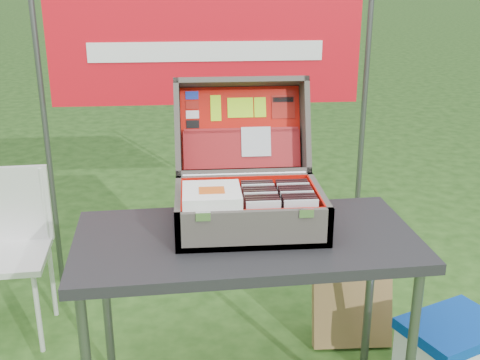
{
  "coord_description": "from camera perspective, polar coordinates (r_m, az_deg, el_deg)",
  "views": [
    {
      "loc": [
        -0.09,
        -2.03,
        1.71
      ],
      "look_at": [
        0.09,
        0.1,
        0.95
      ],
      "focal_mm": 45.0,
      "sensor_mm": 36.0,
      "label": 1
    }
  ],
  "objects": [
    {
      "name": "banner_text",
      "position": [
        3.14,
        -3.22,
        12.07
      ],
      "size": [
        1.2,
        0.0,
        0.1
      ],
      "primitive_type": "cube",
      "color": "white",
      "rests_on": "banner"
    },
    {
      "name": "cd_right_3",
      "position": [
        2.18,
        5.48,
        -2.99
      ],
      "size": [
        0.12,
        0.01,
        0.14
      ],
      "primitive_type": "cube",
      "color": "black",
      "rests_on": "suitcase_liner_floor"
    },
    {
      "name": "chair",
      "position": [
        3.06,
        -21.21,
        -7.08
      ],
      "size": [
        0.39,
        0.43,
        0.81
      ],
      "primitive_type": null,
      "rotation": [
        0.0,
        0.0,
        0.06
      ],
      "color": "silver",
      "rests_on": "ground"
    },
    {
      "name": "suitcase_liner_floor",
      "position": [
        2.26,
        0.88,
        -4.01
      ],
      "size": [
        0.5,
        0.35,
        0.01
      ],
      "primitive_type": "cube",
      "color": "red",
      "rests_on": "suitcase_base_bottom"
    },
    {
      "name": "songbook_graphic",
      "position": [
        2.11,
        -2.7,
        -0.97
      ],
      "size": [
        0.09,
        0.07,
        0.0
      ],
      "primitive_type": "cube",
      "color": "#D85919",
      "rests_on": "songbook_7"
    },
    {
      "name": "cd_left_0",
      "position": [
        2.1,
        2.23,
        -3.79
      ],
      "size": [
        0.12,
        0.01,
        0.14
      ],
      "primitive_type": "cube",
      "color": "silver",
      "rests_on": "suitcase_liner_floor"
    },
    {
      "name": "cd_right_7",
      "position": [
        2.25,
        5.1,
        -2.15
      ],
      "size": [
        0.12,
        0.01,
        0.14
      ],
      "primitive_type": "cube",
      "color": "black",
      "rests_on": "suitcase_liner_floor"
    },
    {
      "name": "cd_left_2",
      "position": [
        2.14,
        2.09,
        -3.33
      ],
      "size": [
        0.12,
        0.01,
        0.14
      ],
      "primitive_type": "cube",
      "color": "black",
      "rests_on": "suitcase_liner_floor"
    },
    {
      "name": "cooler_lid",
      "position": [
        2.66,
        19.68,
        -13.08
      ],
      "size": [
        0.48,
        0.43,
        0.05
      ],
      "primitive_type": "cube",
      "rotation": [
        0.0,
        0.0,
        0.41
      ],
      "color": "#063A9F",
      "rests_on": "cooler_body"
    },
    {
      "name": "cd_right_0",
      "position": [
        2.12,
        5.78,
        -3.65
      ],
      "size": [
        0.12,
        0.01,
        0.14
      ],
      "primitive_type": "cube",
      "color": "silver",
      "rests_on": "suitcase_liner_floor"
    },
    {
      "name": "suitcase_base_wall_back",
      "position": [
        2.41,
        0.46,
        -1.19
      ],
      "size": [
        0.55,
        0.02,
        0.15
      ],
      "primitive_type": "cube",
      "color": "#5B544C",
      "rests_on": "table_top"
    },
    {
      "name": "banner",
      "position": [
        3.15,
        -3.23,
        12.1
      ],
      "size": [
        1.6,
        0.02,
        0.55
      ],
      "primitive_type": "cube",
      "color": "red",
      "rests_on": "banner_post_left"
    },
    {
      "name": "lid_sticker_cc_b",
      "position": [
        2.52,
        -4.55,
        7.11
      ],
      "size": [
        0.05,
        0.01,
        0.03
      ],
      "primitive_type": "cube",
      "rotation": [
        -1.91,
        0.0,
        0.0
      ],
      "color": "#9C150D",
      "rests_on": "suitcase_lid_liner"
    },
    {
      "name": "cd_left_6",
      "position": [
        2.22,
        1.83,
        -2.47
      ],
      "size": [
        0.12,
        0.01,
        0.14
      ],
      "primitive_type": "cube",
      "color": "black",
      "rests_on": "suitcase_liner_floor"
    },
    {
      "name": "songbook_3",
      "position": [
        2.13,
        -2.7,
        -1.48
      ],
      "size": [
        0.21,
        0.21,
        0.0
      ],
      "primitive_type": "cube",
      "color": "white",
      "rests_on": "suitcase_base_wall_front"
    },
    {
      "name": "cd_right_9",
      "position": [
        2.29,
        4.92,
        -1.75
      ],
      "size": [
        0.12,
        0.01,
        0.14
      ],
      "primitive_type": "cube",
      "color": "black",
      "rests_on": "suitcase_liner_floor"
    },
    {
      "name": "suitcase_latch_right",
      "position": [
        2.06,
        6.32,
        -3.14
      ],
      "size": [
        0.05,
        0.01,
        0.03
      ],
      "primitive_type": "cube",
      "color": "silver",
      "rests_on": "suitcase_base_wall_front"
    },
    {
      "name": "songbook_6",
      "position": [
        2.12,
        -2.71,
        -1.1
      ],
      "size": [
        0.21,
        0.21,
        0.0
      ],
      "primitive_type": "cube",
      "color": "white",
      "rests_on": "suitcase_base_wall_front"
    },
    {
      "name": "cd_left_4",
      "position": [
        2.18,
        1.95,
        -2.89
      ],
      "size": [
        0.12,
        0.01,
        0.14
      ],
      "primitive_type": "cube",
      "color": "silver",
      "rests_on": "suitcase_liner_floor"
    },
    {
      "name": "chair_leg_br",
      "position": [
        3.24,
        -17.37,
        -8.99
      ],
      "size": [
        0.02,
        0.02,
        0.41
      ],
      "primitive_type": "cylinder",
      "color": "silver",
      "rests_on": "ground"
    },
    {
      "name": "suitcase_pocket_edge",
      "position": [
        2.5,
        0.13,
        4.72
      ],
      "size": [
        0.47,
        0.03,
        0.03
      ],
      "primitive_type": "cube",
      "rotation": [
        -1.91,
        0.0,
        0.0
      ],
      "color": "maroon",
      "rests_on": "suitcase_lid_pocket"
    },
    {
      "name": "songbook_7",
      "position": [
        2.12,
        -2.71,
        -0.98
      ],
      "size": [
        0.21,
        0.21,
        0.0
      ],
      "primitive_type": "cube",
      "color": "white",
      "rests_on": "suitcase_base_wall_front"
    },
    {
      "name": "cardboard_box",
      "position": [
        2.95,
        10.56,
        -11.66
      ],
      "size": [
        0.38,
        0.17,
        0.39
      ],
      "primitive_type": "cube",
      "rotation": [
        -0.27,
        0.0,
        -0.03
      ],
      "color": "#9E7645",
      "rests_on": "ground"
    },
    {
      "name": "chair_backrest",
      "position": [
        3.13,
        -20.85,
        -2.19
      ],
      "size": [
        0.37,
        0.05,
        0.39
      ],
      "primitive_type": "cube",
      "rotation": [
        0.0,
        0.0,
        0.06
      ],
      "color": "silver",
      "rests_on": "chair_seat"
    },
    {
      "name": "chair_upright_right",
      "position": [
        3.1,
        -18.05,
        -2.29
      ],
      "size": [
        0.02,
        0.02,
        0.39
      ],
      "primitive_type": "cylinder",
      "color": "silver",
      "rests_on": "chair_seat"
    },
    {
      "name": "chair_leg_fr",
      "position": [
        2.98,
        -18.6,
        -11.84
      ],
      "size": [
        0.02,
        0.02,
        0.41
      ],
      "primitive_type": "cylinder",
      "color": "silver",
      "rests_on": "ground"
    },
    {
      "name": "lid_sticker_cc_a",
      "position": [
        2.53,
        -4.58,
        8.01
      ],
      "size": [
        0.05,
        0.01,
        0.03
      ],
      "primitive_type": "cube",
      "rotation": [
        -1.91,
        0.0,
        0.0
      ],
      "color": "#1933B2",
      "rests_on": "suitcase_lid_liner"
    },
    {
      "name": "suitcase_lid_rim_near",
      "position": [
        2.47,
        0.28,
        0.78
      ],
      "size": [
        0.55,
        0.15,
        0.07
      ],
      "primitive_type": "cube",
      "rotation": [
        -1.91,
        0.0,
        0.0
      ],
      "color": "#5B544C",
      "rests_on": "suitcase_lid_back"
    },
    {
      "name": "suitcase_lid_rim_far",
      "position": [
        2.5,
        0.05,
        9.28
      ],
      "size": [
        0.55,
        0.15,
        0.07
      ],
      "primitive_type": "cube",
      "rotation": [
        -1.91,
        0.0,
        0.0
      ],
      "color": "#5B544C",
      "rests_on": "suitcase_lid_back"
    },
    {
      "name": "suitcase_pocket_cd",
      "position": [
        2.49,
        1.53,
        3.65
      ],
      "size": [
        0.12,
        0.05,
        0.12
      ],
      "primitive_type": "cube",
      "rotation": [
        -1.91,
        0.0,
        0.0
      ],
      "color": "silver",
      "rests_on": "suitcase_lid_pocket"
    },
    {
      "name": "suitcase_lid_rim_right",
      "position": [
        2.51,
        6.17,
        5.16
      ],
      "size": [
        0.02,
        0.27,
        0.42
      ],
      "primitive_type": "cube",
      "rotation": [
        -1.91,
        0.0,
        0.0
      ],
      "color": "#5B544C",
      "rests_on": "suitcase_lid_back"
    },
    {
      "name": "cd_left_7",
      "position": [
        2.24,
        1.76,
        -2.26
      ],
      "size": [
        0.12,
        0.01,
        0.14
      ],
      "primitive_type": "cube",
      "color": "black",
      "rests_on": "suitcase_liner_floor"
    },
    {
      "name": "cd_right_6",
      "position": [
        2.24,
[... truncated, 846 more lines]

